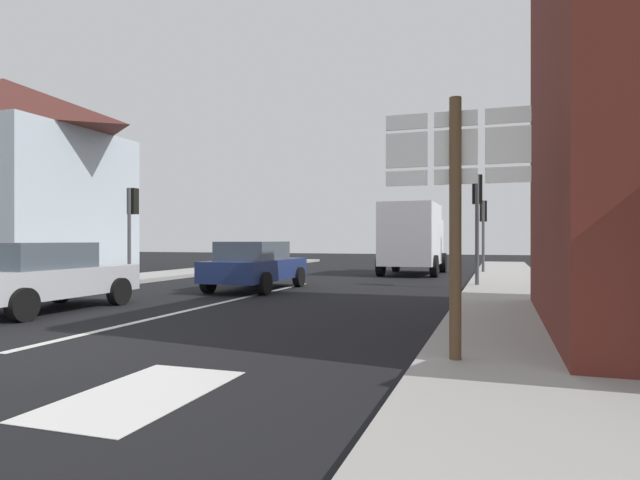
{
  "coord_description": "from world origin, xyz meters",
  "views": [
    {
      "loc": [
        6.35,
        -5.53,
        1.54
      ],
      "look_at": [
        1.8,
        8.24,
        1.52
      ],
      "focal_mm": 30.36,
      "sensor_mm": 36.0,
      "label": 1
    }
  ],
  "objects_px": {
    "delivery_truck": "(413,237)",
    "traffic_light_near_left": "(132,213)",
    "traffic_light_far_right": "(483,220)",
    "route_sign_post": "(455,200)",
    "traffic_light_near_right": "(477,204)",
    "sedan_near": "(41,276)",
    "sedan_far": "(255,265)"
  },
  "relations": [
    {
      "from": "sedan_far",
      "to": "traffic_light_far_right",
      "type": "distance_m",
      "value": 11.56
    },
    {
      "from": "sedan_near",
      "to": "traffic_light_near_right",
      "type": "relative_size",
      "value": 1.19
    },
    {
      "from": "traffic_light_far_right",
      "to": "sedan_far",
      "type": "bearing_deg",
      "value": -123.88
    },
    {
      "from": "sedan_far",
      "to": "sedan_near",
      "type": "bearing_deg",
      "value": -111.36
    },
    {
      "from": "sedan_near",
      "to": "traffic_light_far_right",
      "type": "relative_size",
      "value": 1.31
    },
    {
      "from": "traffic_light_near_left",
      "to": "traffic_light_far_right",
      "type": "xyz_separation_m",
      "value": [
        11.45,
        8.71,
        -0.08
      ]
    },
    {
      "from": "sedan_near",
      "to": "delivery_truck",
      "type": "relative_size",
      "value": 0.84
    },
    {
      "from": "route_sign_post",
      "to": "traffic_light_near_left",
      "type": "height_order",
      "value": "traffic_light_near_left"
    },
    {
      "from": "traffic_light_near_right",
      "to": "route_sign_post",
      "type": "bearing_deg",
      "value": -89.23
    },
    {
      "from": "route_sign_post",
      "to": "traffic_light_near_right",
      "type": "xyz_separation_m",
      "value": [
        -0.15,
        10.92,
        0.62
      ]
    },
    {
      "from": "route_sign_post",
      "to": "sedan_far",
      "type": "bearing_deg",
      "value": 127.74
    },
    {
      "from": "traffic_light_near_left",
      "to": "traffic_light_far_right",
      "type": "relative_size",
      "value": 1.03
    },
    {
      "from": "sedan_far",
      "to": "traffic_light_near_right",
      "type": "bearing_deg",
      "value": 21.24
    },
    {
      "from": "sedan_far",
      "to": "traffic_light_near_left",
      "type": "xyz_separation_m",
      "value": [
        -5.07,
        0.79,
        1.69
      ]
    },
    {
      "from": "traffic_light_near_right",
      "to": "traffic_light_far_right",
      "type": "bearing_deg",
      "value": 90.0
    },
    {
      "from": "route_sign_post",
      "to": "traffic_light_far_right",
      "type": "bearing_deg",
      "value": 90.47
    },
    {
      "from": "sedan_near",
      "to": "sedan_far",
      "type": "distance_m",
      "value": 6.28
    },
    {
      "from": "sedan_far",
      "to": "delivery_truck",
      "type": "height_order",
      "value": "delivery_truck"
    },
    {
      "from": "sedan_near",
      "to": "delivery_truck",
      "type": "distance_m",
      "value": 15.65
    },
    {
      "from": "sedan_far",
      "to": "traffic_light_near_left",
      "type": "relative_size",
      "value": 1.27
    },
    {
      "from": "sedan_far",
      "to": "traffic_light_far_right",
      "type": "relative_size",
      "value": 1.31
    },
    {
      "from": "sedan_far",
      "to": "delivery_truck",
      "type": "xyz_separation_m",
      "value": [
        3.46,
        8.68,
        0.89
      ]
    },
    {
      "from": "delivery_truck",
      "to": "route_sign_post",
      "type": "height_order",
      "value": "route_sign_post"
    },
    {
      "from": "traffic_light_near_left",
      "to": "traffic_light_near_right",
      "type": "bearing_deg",
      "value": 8.37
    },
    {
      "from": "sedan_far",
      "to": "traffic_light_near_right",
      "type": "height_order",
      "value": "traffic_light_near_right"
    },
    {
      "from": "traffic_light_near_right",
      "to": "traffic_light_near_left",
      "type": "bearing_deg",
      "value": -171.63
    },
    {
      "from": "route_sign_post",
      "to": "traffic_light_far_right",
      "type": "relative_size",
      "value": 1.0
    },
    {
      "from": "sedan_near",
      "to": "traffic_light_near_left",
      "type": "xyz_separation_m",
      "value": [
        -2.78,
        6.65,
        1.69
      ]
    },
    {
      "from": "delivery_truck",
      "to": "traffic_light_near_left",
      "type": "xyz_separation_m",
      "value": [
        -8.53,
        -7.88,
        0.8
      ]
    },
    {
      "from": "sedan_near",
      "to": "traffic_light_near_left",
      "type": "relative_size",
      "value": 1.27
    },
    {
      "from": "delivery_truck",
      "to": "traffic_light_far_right",
      "type": "relative_size",
      "value": 1.56
    },
    {
      "from": "sedan_near",
      "to": "route_sign_post",
      "type": "bearing_deg",
      "value": -16.33
    }
  ]
}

